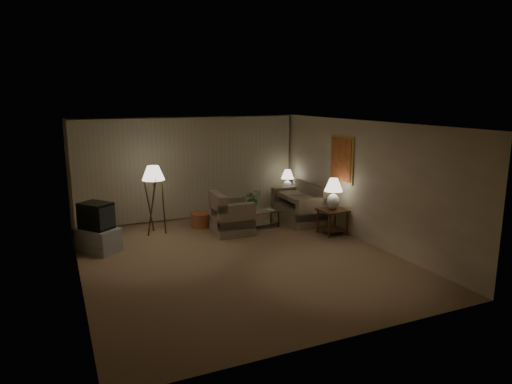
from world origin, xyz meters
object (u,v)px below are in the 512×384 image
at_px(ottoman, 202,220).
at_px(crt_tv, 96,216).
at_px(armchair, 232,217).
at_px(tv_cabinet, 98,240).
at_px(floor_lamp, 154,199).
at_px(coffee_table, 258,216).
at_px(sofa, 299,207).
at_px(vase, 253,208).
at_px(side_table_near, 332,217).
at_px(table_lamp_far, 288,179).
at_px(table_lamp_near, 333,191).
at_px(side_table_far, 287,198).

bearing_deg(ottoman, crt_tv, -161.12).
relative_size(armchair, tv_cabinet, 0.98).
relative_size(floor_lamp, ottoman, 3.09).
height_order(coffee_table, floor_lamp, floor_lamp).
height_order(sofa, vase, sofa).
bearing_deg(armchair, sofa, -78.48).
xyz_separation_m(side_table_near, floor_lamp, (-3.82, 1.75, 0.44)).
xyz_separation_m(side_table_near, crt_tv, (-5.20, 0.99, 0.36)).
distance_m(coffee_table, crt_tv, 3.88).
relative_size(table_lamp_far, crt_tv, 0.78).
height_order(side_table_near, floor_lamp, floor_lamp).
distance_m(armchair, vase, 0.67).
distance_m(table_lamp_far, ottoman, 2.79).
xyz_separation_m(ottoman, vase, (1.14, -0.61, 0.32)).
bearing_deg(table_lamp_near, armchair, 153.95).
distance_m(tv_cabinet, crt_tv, 0.52).
distance_m(sofa, vase, 1.37).
relative_size(table_lamp_near, vase, 4.86).
height_order(armchair, table_lamp_far, table_lamp_far).
xyz_separation_m(armchair, crt_tv, (-3.06, -0.06, 0.38)).
bearing_deg(coffee_table, sofa, 4.74).
xyz_separation_m(sofa, floor_lamp, (-3.67, 0.40, 0.48)).
distance_m(sofa, table_lamp_near, 1.51).
height_order(side_table_far, coffee_table, side_table_far).
distance_m(table_lamp_near, floor_lamp, 4.21).
bearing_deg(table_lamp_far, table_lamp_near, -90.00).
bearing_deg(ottoman, table_lamp_near, -35.05).
relative_size(armchair, ottoman, 1.93).
bearing_deg(ottoman, tv_cabinet, -161.12).
distance_m(side_table_near, floor_lamp, 4.22).
height_order(coffee_table, ottoman, coffee_table).
xyz_separation_m(side_table_near, side_table_far, (0.00, 2.28, -0.01)).
bearing_deg(sofa, coffee_table, -82.27).
distance_m(coffee_table, floor_lamp, 2.58).
xyz_separation_m(side_table_far, table_lamp_far, (-0.00, -0.00, 0.56)).
height_order(sofa, coffee_table, sofa).
height_order(armchair, ottoman, armchair).
relative_size(table_lamp_near, floor_lamp, 0.46).
relative_size(side_table_far, table_lamp_far, 0.98).
relative_size(table_lamp_near, tv_cabinet, 0.71).
distance_m(coffee_table, ottoman, 1.43).
bearing_deg(side_table_far, side_table_near, -90.00).
xyz_separation_m(side_table_near, coffee_table, (-1.36, 1.25, -0.14)).
distance_m(side_table_near, side_table_far, 2.28).
bearing_deg(tv_cabinet, vase, 56.68).
distance_m(sofa, table_lamp_far, 1.11).
relative_size(sofa, vase, 11.72).
height_order(side_table_far, table_lamp_far, table_lamp_far).
height_order(sofa, table_lamp_far, table_lamp_far).
relative_size(coffee_table, crt_tv, 1.33).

